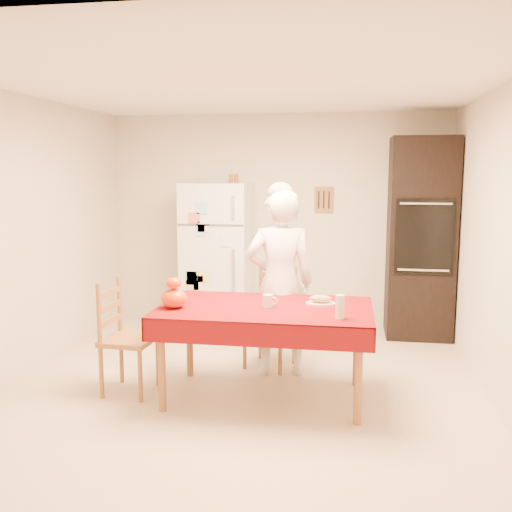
% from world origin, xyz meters
% --- Properties ---
extents(floor, '(4.50, 4.50, 0.00)m').
position_xyz_m(floor, '(0.00, 0.00, 0.00)').
color(floor, '#CAB292').
rests_on(floor, ground).
extents(room_shell, '(4.02, 4.52, 2.51)m').
position_xyz_m(room_shell, '(0.00, 0.00, 1.62)').
color(room_shell, beige).
rests_on(room_shell, ground).
extents(refrigerator, '(0.75, 0.74, 1.70)m').
position_xyz_m(refrigerator, '(-0.65, 1.88, 0.85)').
color(refrigerator, white).
rests_on(refrigerator, floor).
extents(oven_cabinet, '(0.70, 0.62, 2.20)m').
position_xyz_m(oven_cabinet, '(1.63, 1.93, 1.10)').
color(oven_cabinet, black).
rests_on(oven_cabinet, floor).
extents(dining_table, '(1.70, 1.00, 0.76)m').
position_xyz_m(dining_table, '(0.20, -0.12, 0.69)').
color(dining_table, brown).
rests_on(dining_table, floor).
extents(chair_far, '(0.52, 0.50, 0.95)m').
position_xyz_m(chair_far, '(0.15, 0.70, 0.51)').
color(chair_far, brown).
rests_on(chair_far, floor).
extents(chair_left, '(0.43, 0.45, 0.95)m').
position_xyz_m(chair_left, '(-0.99, -0.17, 0.51)').
color(chair_left, brown).
rests_on(chair_left, floor).
extents(seated_woman, '(0.69, 0.53, 1.68)m').
position_xyz_m(seated_woman, '(0.25, 0.46, 0.84)').
color(seated_woman, white).
rests_on(seated_woman, floor).
extents(coffee_mug, '(0.08, 0.08, 0.10)m').
position_xyz_m(coffee_mug, '(0.22, -0.13, 0.81)').
color(coffee_mug, silver).
rests_on(coffee_mug, dining_table).
extents(pumpkin_lower, '(0.21, 0.21, 0.15)m').
position_xyz_m(pumpkin_lower, '(-0.51, -0.28, 0.84)').
color(pumpkin_lower, '#DB3905').
rests_on(pumpkin_lower, dining_table).
extents(pumpkin_upper, '(0.12, 0.12, 0.09)m').
position_xyz_m(pumpkin_upper, '(-0.51, -0.28, 0.96)').
color(pumpkin_upper, '#E95005').
rests_on(pumpkin_upper, pumpkin_lower).
extents(wine_glass, '(0.07, 0.07, 0.18)m').
position_xyz_m(wine_glass, '(0.79, -0.40, 0.85)').
color(wine_glass, silver).
rests_on(wine_glass, dining_table).
extents(bread_plate, '(0.24, 0.24, 0.02)m').
position_xyz_m(bread_plate, '(0.63, 0.02, 0.77)').
color(bread_plate, silver).
rests_on(bread_plate, dining_table).
extents(bread_loaf, '(0.18, 0.10, 0.06)m').
position_xyz_m(bread_loaf, '(0.63, 0.02, 0.81)').
color(bread_loaf, '#A67651').
rests_on(bread_loaf, bread_plate).
extents(spice_jar_left, '(0.05, 0.05, 0.10)m').
position_xyz_m(spice_jar_left, '(-0.50, 1.93, 1.75)').
color(spice_jar_left, brown).
rests_on(spice_jar_left, refrigerator).
extents(spice_jar_mid, '(0.05, 0.05, 0.10)m').
position_xyz_m(spice_jar_mid, '(-0.50, 1.93, 1.75)').
color(spice_jar_mid, '#924A1A').
rests_on(spice_jar_mid, refrigerator).
extents(spice_jar_right, '(0.05, 0.05, 0.10)m').
position_xyz_m(spice_jar_right, '(-0.44, 1.93, 1.75)').
color(spice_jar_right, brown).
rests_on(spice_jar_right, refrigerator).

